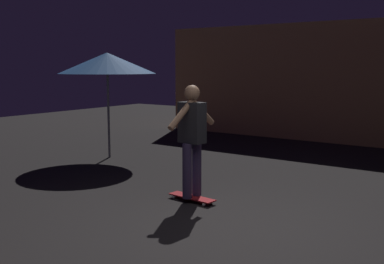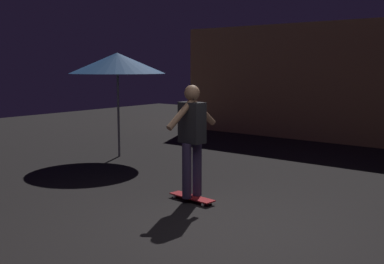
% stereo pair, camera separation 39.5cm
% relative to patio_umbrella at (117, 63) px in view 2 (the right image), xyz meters
% --- Properties ---
extents(ground_plane, '(28.00, 28.00, 0.00)m').
position_rel_patio_umbrella_xyz_m(ground_plane, '(4.64, -2.52, -2.07)').
color(ground_plane, black).
extents(low_building, '(10.53, 4.02, 3.16)m').
position_rel_patio_umbrella_xyz_m(low_building, '(3.55, 6.71, -0.49)').
color(low_building, tan).
rests_on(low_building, ground_plane).
extents(patio_umbrella, '(2.10, 2.10, 2.30)m').
position_rel_patio_umbrella_xyz_m(patio_umbrella, '(0.00, 0.00, 0.00)').
color(patio_umbrella, slate).
rests_on(patio_umbrella, ground_plane).
extents(skateboard_ridden, '(0.80, 0.28, 0.07)m').
position_rel_patio_umbrella_xyz_m(skateboard_ridden, '(3.44, -1.70, -2.02)').
color(skateboard_ridden, '#AD1E23').
rests_on(skateboard_ridden, ground_plane).
extents(skater, '(0.40, 0.99, 1.67)m').
position_rel_patio_umbrella_xyz_m(skater, '(3.44, -1.70, -1.04)').
color(skater, '#382D4C').
rests_on(skater, skateboard_ridden).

